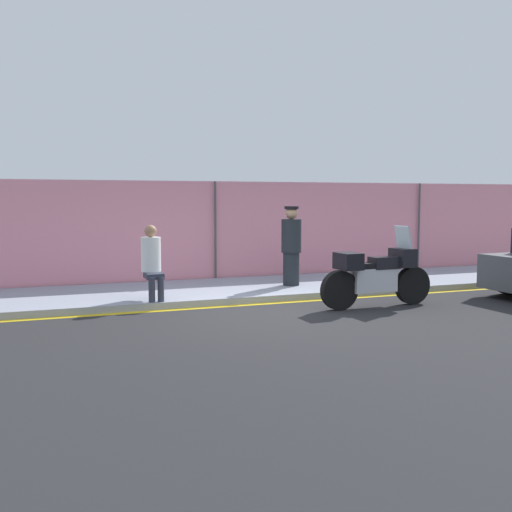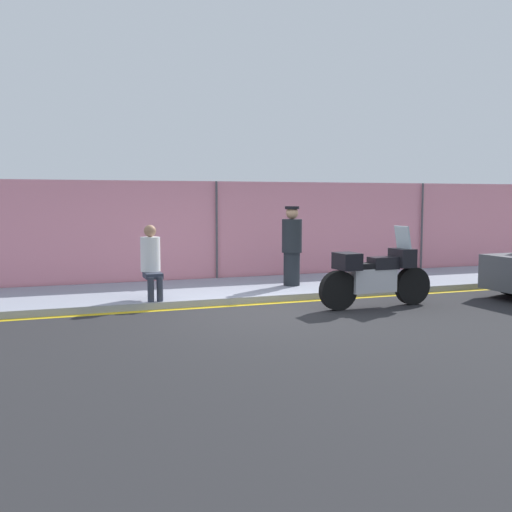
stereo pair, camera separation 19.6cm
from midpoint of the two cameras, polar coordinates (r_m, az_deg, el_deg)
The scene contains 7 objects.
ground_plane at distance 10.50m, azimuth 2.63°, elevation -5.37°, with size 120.00×120.00×0.00m, color #262628.
sidewalk at distance 12.69m, azimuth -1.50°, elevation -3.19°, with size 41.87×2.85×0.13m.
curb_paint_stripe at distance 11.30m, azimuth 0.93°, elevation -4.58°, with size 41.87×0.18×0.01m.
storefront_fence at distance 14.01m, azimuth -3.47°, elevation 2.25°, with size 39.78×0.17×2.38m.
motorcycle at distance 11.11m, azimuth 11.81°, elevation -1.78°, with size 2.29×0.53×1.48m.
officer_standing at distance 12.74m, azimuth 3.88°, elevation 1.01°, with size 0.42×0.42×1.69m.
person_seated_on_curb at distance 11.20m, azimuth -9.47°, elevation -0.17°, with size 0.36×0.69×1.37m.
Camera 2 is at (-3.87, -9.56, 1.98)m, focal length 42.00 mm.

